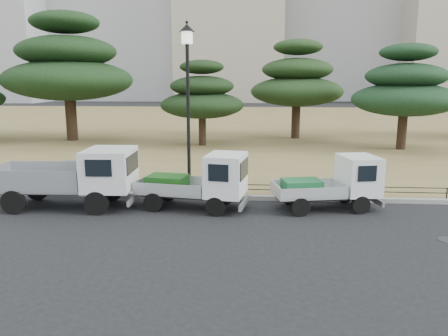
# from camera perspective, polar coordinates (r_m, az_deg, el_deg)

# --- Properties ---
(ground) EXTENTS (220.00, 220.00, 0.00)m
(ground) POSITION_cam_1_polar(r_m,az_deg,el_deg) (13.80, -0.65, -6.93)
(ground) COLOR black
(lawn) EXTENTS (120.00, 56.00, 0.15)m
(lawn) POSITION_cam_1_polar(r_m,az_deg,el_deg) (43.87, 2.92, 5.74)
(lawn) COLOR olive
(lawn) RESTS_ON ground
(curb) EXTENTS (120.00, 0.25, 0.16)m
(curb) POSITION_cam_1_polar(r_m,az_deg,el_deg) (16.26, 0.17, -3.81)
(curb) COLOR gray
(curb) RESTS_ON ground
(truck_large) EXTENTS (4.79, 2.09, 2.06)m
(truck_large) POSITION_cam_1_polar(r_m,az_deg,el_deg) (15.84, -19.01, -0.88)
(truck_large) COLOR black
(truck_large) RESTS_ON ground
(truck_kei_front) EXTENTS (3.84, 2.08, 1.93)m
(truck_kei_front) POSITION_cam_1_polar(r_m,az_deg,el_deg) (14.88, -3.12, -1.75)
(truck_kei_front) COLOR black
(truck_kei_front) RESTS_ON ground
(truck_kei_rear) EXTENTS (3.70, 2.14, 1.82)m
(truck_kei_rear) POSITION_cam_1_polar(r_m,az_deg,el_deg) (15.31, 14.16, -1.91)
(truck_kei_rear) COLOR black
(truck_kei_rear) RESTS_ON ground
(street_lamp) EXTENTS (0.55, 0.55, 6.15)m
(street_lamp) POSITION_cam_1_polar(r_m,az_deg,el_deg) (16.16, -4.76, 11.23)
(street_lamp) COLOR black
(street_lamp) RESTS_ON lawn
(pipe_fence) EXTENTS (38.00, 0.04, 0.40)m
(pipe_fence) POSITION_cam_1_polar(r_m,az_deg,el_deg) (16.31, 0.21, -2.45)
(pipe_fence) COLOR black
(pipe_fence) RESTS_ON lawn
(tarp_pile) EXTENTS (1.80, 1.50, 1.04)m
(tarp_pile) POSITION_cam_1_polar(r_m,az_deg,el_deg) (18.48, -19.96, -1.10)
(tarp_pile) COLOR #1541A6
(tarp_pile) RESTS_ON lawn
(pine_west_near) EXTENTS (8.84, 8.84, 8.84)m
(pine_west_near) POSITION_cam_1_polar(r_m,az_deg,el_deg) (32.91, -19.72, 12.28)
(pine_west_near) COLOR black
(pine_west_near) RESTS_ON lawn
(pine_center_left) EXTENTS (5.41, 5.41, 5.50)m
(pine_center_left) POSITION_cam_1_polar(r_m,az_deg,el_deg) (28.63, -2.89, 9.30)
(pine_center_left) COLOR black
(pine_center_left) RESTS_ON lawn
(pine_center_right) EXTENTS (6.70, 6.70, 7.10)m
(pine_center_right) POSITION_cam_1_polar(r_m,az_deg,el_deg) (32.62, 9.51, 11.06)
(pine_center_right) COLOR black
(pine_center_right) RESTS_ON lawn
(pine_east_near) EXTENTS (6.33, 6.33, 6.39)m
(pine_east_near) POSITION_cam_1_polar(r_m,az_deg,el_deg) (29.04, 22.59, 9.51)
(pine_east_near) COLOR black
(pine_east_near) RESTS_ON lawn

